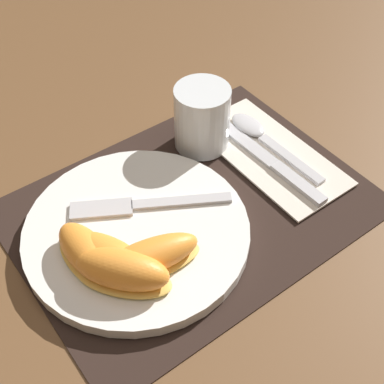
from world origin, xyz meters
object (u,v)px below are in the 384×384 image
(juice_glass, at_px, (202,121))
(fork, at_px, (139,206))
(citrus_wedge_1, at_px, (107,256))
(citrus_wedge_2, at_px, (122,271))
(plate, at_px, (135,230))
(spoon, at_px, (259,134))
(knife, at_px, (266,158))
(citrus_wedge_3, at_px, (148,259))
(citrus_wedge_0, at_px, (88,254))

(juice_glass, distance_m, fork, 0.16)
(citrus_wedge_1, relative_size, citrus_wedge_2, 1.01)
(plate, xyz_separation_m, spoon, (0.24, 0.04, -0.00))
(knife, relative_size, fork, 1.21)
(knife, bearing_deg, spoon, 60.14)
(fork, bearing_deg, citrus_wedge_1, -145.37)
(knife, distance_m, citrus_wedge_2, 0.27)
(spoon, height_order, citrus_wedge_3, citrus_wedge_3)
(citrus_wedge_0, bearing_deg, spoon, 10.55)
(juice_glass, height_order, spoon, juice_glass)
(plate, xyz_separation_m, citrus_wedge_3, (-0.02, -0.06, 0.02))
(citrus_wedge_2, xyz_separation_m, citrus_wedge_3, (0.03, -0.00, -0.00))
(juice_glass, distance_m, citrus_wedge_0, 0.25)
(fork, distance_m, citrus_wedge_2, 0.11)
(plate, height_order, fork, fork)
(citrus_wedge_0, height_order, citrus_wedge_1, same)
(juice_glass, bearing_deg, citrus_wedge_3, -142.13)
(spoon, distance_m, fork, 0.22)
(citrus_wedge_2, bearing_deg, spoon, 19.44)
(citrus_wedge_0, xyz_separation_m, citrus_wedge_1, (0.02, -0.02, -0.00))
(citrus_wedge_1, height_order, citrus_wedge_2, citrus_wedge_2)
(plate, relative_size, citrus_wedge_0, 2.59)
(juice_glass, height_order, citrus_wedge_2, juice_glass)
(plate, height_order, citrus_wedge_3, citrus_wedge_3)
(spoon, bearing_deg, citrus_wedge_3, -158.12)
(citrus_wedge_2, bearing_deg, citrus_wedge_3, -2.58)
(citrus_wedge_0, distance_m, citrus_wedge_3, 0.07)
(citrus_wedge_1, bearing_deg, juice_glass, 27.44)
(spoon, bearing_deg, citrus_wedge_1, -165.89)
(knife, relative_size, citrus_wedge_0, 2.11)
(citrus_wedge_0, distance_m, citrus_wedge_1, 0.02)
(juice_glass, distance_m, knife, 0.10)
(juice_glass, xyz_separation_m, spoon, (0.07, -0.04, -0.03))
(citrus_wedge_3, bearing_deg, knife, 14.47)
(spoon, distance_m, citrus_wedge_0, 0.31)
(spoon, relative_size, citrus_wedge_0, 1.67)
(citrus_wedge_2, bearing_deg, citrus_wedge_1, 94.66)
(plate, distance_m, knife, 0.21)
(fork, height_order, citrus_wedge_3, citrus_wedge_3)
(juice_glass, bearing_deg, citrus_wedge_2, -146.66)
(knife, height_order, citrus_wedge_2, citrus_wedge_2)
(citrus_wedge_2, bearing_deg, plate, 48.69)
(spoon, height_order, citrus_wedge_1, citrus_wedge_1)
(fork, distance_m, citrus_wedge_0, 0.10)
(juice_glass, height_order, knife, juice_glass)
(juice_glass, relative_size, citrus_wedge_0, 0.88)
(plate, distance_m, juice_glass, 0.19)
(fork, bearing_deg, spoon, 5.84)
(citrus_wedge_0, bearing_deg, plate, 10.69)
(fork, bearing_deg, knife, -6.26)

